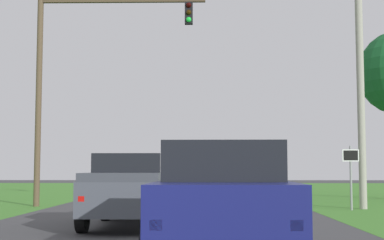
% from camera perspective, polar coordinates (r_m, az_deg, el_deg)
% --- Properties ---
extents(ground_plane, '(120.00, 120.00, 0.00)m').
position_cam_1_polar(ground_plane, '(14.79, -2.99, -10.67)').
color(ground_plane, '#424244').
extents(red_suv_near, '(2.16, 4.88, 1.89)m').
position_cam_1_polar(red_suv_near, '(8.86, 3.02, -8.11)').
color(red_suv_near, navy).
rests_on(red_suv_near, ground_plane).
extents(pickup_truck_lead, '(2.15, 5.24, 1.89)m').
position_cam_1_polar(pickup_truck_lead, '(15.30, -6.05, -6.85)').
color(pickup_truck_lead, '#4C515B').
rests_on(pickup_truck_lead, ground_plane).
extents(traffic_light, '(6.88, 0.40, 8.97)m').
position_cam_1_polar(traffic_light, '(24.00, -11.19, 5.56)').
color(traffic_light, brown).
rests_on(traffic_light, ground_plane).
extents(keep_moving_sign, '(0.60, 0.09, 2.33)m').
position_cam_1_polar(keep_moving_sign, '(21.81, 15.42, -4.67)').
color(keep_moving_sign, gray).
rests_on(keep_moving_sign, ground_plane).
extents(utility_pole_right, '(0.28, 0.28, 8.96)m').
position_cam_1_polar(utility_pole_right, '(22.76, 16.32, 2.88)').
color(utility_pole_right, '#9E998E').
rests_on(utility_pole_right, ground_plane).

